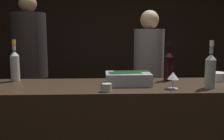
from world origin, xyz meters
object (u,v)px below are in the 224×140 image
object	(u,v)px
red_wine_bottle_black_foil	(169,65)
person_in_hoodie	(148,74)
white_wine_bottle	(210,69)
candle_votive	(107,87)
person_blond_tee	(30,63)
ice_bin_with_bottles	(128,78)
wine_glass	(173,76)
bowl_white	(216,76)
rose_wine_bottle	(15,64)

from	to	relation	value
red_wine_bottle_black_foil	person_in_hoodie	distance (m)	0.66
red_wine_bottle_black_foil	white_wine_bottle	xyz separation A→B (m)	(0.23, -0.34, 0.00)
candle_votive	white_wine_bottle	size ratio (longest dim) A/B	0.20
person_in_hoodie	person_blond_tee	world-z (taller)	person_blond_tee
ice_bin_with_bottles	person_blond_tee	bearing A→B (deg)	136.27
wine_glass	red_wine_bottle_black_foil	xyz separation A→B (m)	(0.06, 0.35, 0.05)
bowl_white	white_wine_bottle	size ratio (longest dim) A/B	0.46
ice_bin_with_bottles	bowl_white	bearing A→B (deg)	11.06
rose_wine_bottle	person_in_hoodie	world-z (taller)	person_in_hoodie
red_wine_bottle_black_foil	candle_votive	bearing A→B (deg)	-143.25
candle_votive	person_in_hoodie	size ratio (longest dim) A/B	0.05
wine_glass	rose_wine_bottle	bearing A→B (deg)	164.01
wine_glass	person_blond_tee	bearing A→B (deg)	139.30
bowl_white	white_wine_bottle	world-z (taller)	white_wine_bottle
ice_bin_with_bottles	candle_votive	bearing A→B (deg)	-125.63
wine_glass	red_wine_bottle_black_foil	size ratio (longest dim) A/B	0.36
candle_votive	white_wine_bottle	distance (m)	0.81
white_wine_bottle	person_in_hoodie	size ratio (longest dim) A/B	0.22
candle_votive	red_wine_bottle_black_foil	world-z (taller)	red_wine_bottle_black_foil
rose_wine_bottle	white_wine_bottle	bearing A→B (deg)	-12.95
ice_bin_with_bottles	white_wine_bottle	xyz separation A→B (m)	(0.62, -0.17, 0.09)
white_wine_bottle	person_in_hoodie	distance (m)	1.03
white_wine_bottle	person_blond_tee	distance (m)	2.09
red_wine_bottle_black_foil	rose_wine_bottle	bearing A→B (deg)	178.82
wine_glass	red_wine_bottle_black_foil	distance (m)	0.36
candle_votive	person_blond_tee	xyz separation A→B (m)	(-0.91, 1.29, 0.03)
bowl_white	person_in_hoodie	size ratio (longest dim) A/B	0.10
wine_glass	person_blond_tee	world-z (taller)	person_blond_tee
ice_bin_with_bottles	person_in_hoodie	bearing A→B (deg)	67.88
person_in_hoodie	ice_bin_with_bottles	bearing A→B (deg)	-177.15
person_blond_tee	bowl_white	bearing A→B (deg)	-32.49
rose_wine_bottle	wine_glass	bearing A→B (deg)	-15.99
bowl_white	candle_votive	bearing A→B (deg)	-157.62
person_in_hoodie	person_blond_tee	bearing A→B (deg)	105.35
ice_bin_with_bottles	bowl_white	distance (m)	0.84
candle_votive	white_wine_bottle	xyz separation A→B (m)	(0.80, 0.08, 0.12)
candle_votive	rose_wine_bottle	bearing A→B (deg)	150.61
ice_bin_with_bottles	bowl_white	xyz separation A→B (m)	(0.83, 0.16, -0.02)
bowl_white	white_wine_bottle	bearing A→B (deg)	-122.14
wine_glass	person_blond_tee	xyz separation A→B (m)	(-1.41, 1.22, -0.03)
candle_votive	rose_wine_bottle	distance (m)	0.93
ice_bin_with_bottles	wine_glass	world-z (taller)	wine_glass
person_blond_tee	wine_glass	bearing A→B (deg)	-48.52
red_wine_bottle_black_foil	white_wine_bottle	size ratio (longest dim) A/B	0.96
white_wine_bottle	person_blond_tee	world-z (taller)	person_blond_tee
wine_glass	ice_bin_with_bottles	bearing A→B (deg)	151.64
person_blond_tee	candle_votive	bearing A→B (deg)	-62.82
candle_votive	bowl_white	bearing A→B (deg)	22.38
white_wine_bottle	ice_bin_with_bottles	bearing A→B (deg)	164.70
bowl_white	person_in_hoodie	distance (m)	0.82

